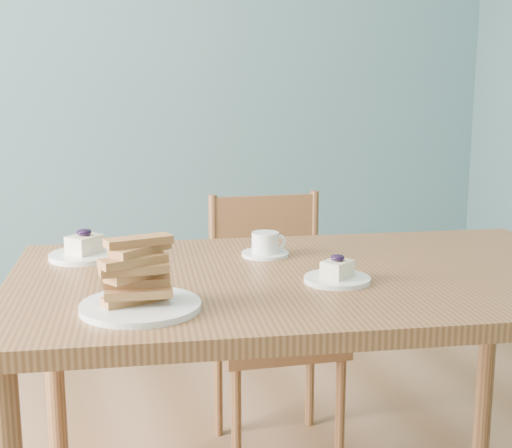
{
  "coord_description": "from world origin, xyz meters",
  "views": [
    {
      "loc": [
        -0.28,
        -1.61,
        1.19
      ],
      "look_at": [
        0.2,
        -0.07,
        0.86
      ],
      "focal_mm": 50.0,
      "sensor_mm": 36.0,
      "label": 1
    }
  ],
  "objects_px": {
    "dining_table": "(311,303)",
    "cheesecake_plate_far": "(85,251)",
    "biscotti_plate": "(140,285)",
    "dining_chair": "(273,324)",
    "cheesecake_plate_near": "(337,275)",
    "coffee_cup": "(266,246)"
  },
  "relations": [
    {
      "from": "dining_table",
      "to": "dining_chair",
      "type": "xyz_separation_m",
      "value": [
        0.1,
        0.56,
        -0.25
      ]
    },
    {
      "from": "cheesecake_plate_near",
      "to": "cheesecake_plate_far",
      "type": "xyz_separation_m",
      "value": [
        -0.52,
        0.39,
        0.0
      ]
    },
    {
      "from": "cheesecake_plate_far",
      "to": "biscotti_plate",
      "type": "height_order",
      "value": "biscotti_plate"
    },
    {
      "from": "dining_table",
      "to": "cheesecake_plate_far",
      "type": "relative_size",
      "value": 8.3
    },
    {
      "from": "dining_table",
      "to": "coffee_cup",
      "type": "xyz_separation_m",
      "value": [
        -0.05,
        0.19,
        0.1
      ]
    },
    {
      "from": "cheesecake_plate_far",
      "to": "dining_chair",
      "type": "bearing_deg",
      "value": 23.46
    },
    {
      "from": "coffee_cup",
      "to": "cheesecake_plate_far",
      "type": "bearing_deg",
      "value": 176.75
    },
    {
      "from": "coffee_cup",
      "to": "biscotti_plate",
      "type": "relative_size",
      "value": 0.51
    },
    {
      "from": "coffee_cup",
      "to": "dining_chair",
      "type": "bearing_deg",
      "value": 78.75
    },
    {
      "from": "cheesecake_plate_near",
      "to": "cheesecake_plate_far",
      "type": "relative_size",
      "value": 0.83
    },
    {
      "from": "dining_chair",
      "to": "biscotti_plate",
      "type": "bearing_deg",
      "value": -122.01
    },
    {
      "from": "dining_chair",
      "to": "cheesecake_plate_far",
      "type": "relative_size",
      "value": 4.61
    },
    {
      "from": "cheesecake_plate_far",
      "to": "biscotti_plate",
      "type": "relative_size",
      "value": 0.75
    },
    {
      "from": "biscotti_plate",
      "to": "dining_chair",
      "type": "bearing_deg",
      "value": 53.92
    },
    {
      "from": "dining_table",
      "to": "cheesecake_plate_far",
      "type": "height_order",
      "value": "cheesecake_plate_far"
    },
    {
      "from": "dining_chair",
      "to": "cheesecake_plate_near",
      "type": "distance_m",
      "value": 0.73
    },
    {
      "from": "cheesecake_plate_near",
      "to": "biscotti_plate",
      "type": "distance_m",
      "value": 0.45
    },
    {
      "from": "cheesecake_plate_near",
      "to": "biscotti_plate",
      "type": "bearing_deg",
      "value": -171.76
    },
    {
      "from": "coffee_cup",
      "to": "biscotti_plate",
      "type": "distance_m",
      "value": 0.5
    },
    {
      "from": "dining_chair",
      "to": "biscotti_plate",
      "type": "distance_m",
      "value": 0.95
    },
    {
      "from": "dining_table",
      "to": "cheesecake_plate_near",
      "type": "bearing_deg",
      "value": -64.23
    },
    {
      "from": "cheesecake_plate_far",
      "to": "biscotti_plate",
      "type": "bearing_deg",
      "value": -80.63
    }
  ]
}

